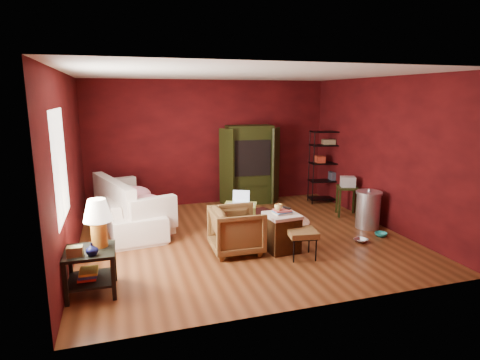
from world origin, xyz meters
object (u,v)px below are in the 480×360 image
object	(u,v)px
laptop_desk	(240,207)
armchair	(237,228)
sofa	(131,205)
wire_shelving	(328,164)
side_table	(94,237)
tv_armoire	(249,163)
hamper	(282,232)

from	to	relation	value
laptop_desk	armchair	bearing A→B (deg)	-86.76
sofa	wire_shelving	bearing A→B (deg)	-88.47
side_table	tv_armoire	bearing A→B (deg)	47.58
sofa	side_table	world-z (taller)	side_table
laptop_desk	wire_shelving	distance (m)	2.89
sofa	hamper	bearing A→B (deg)	-136.13
laptop_desk	tv_armoire	size ratio (longest dim) A/B	0.40
sofa	tv_armoire	bearing A→B (deg)	-74.08
armchair	laptop_desk	bearing A→B (deg)	-18.77
tv_armoire	side_table	bearing A→B (deg)	-128.25
armchair	hamper	xyz separation A→B (m)	(0.71, -0.16, -0.08)
armchair	side_table	size ratio (longest dim) A/B	0.67
side_table	hamper	world-z (taller)	side_table
armchair	sofa	bearing A→B (deg)	43.71
sofa	side_table	xyz separation A→B (m)	(-0.53, -2.43, 0.26)
laptop_desk	hamper	bearing A→B (deg)	-50.54
armchair	tv_armoire	distance (m)	3.09
side_table	tv_armoire	world-z (taller)	tv_armoire
hamper	tv_armoire	bearing A→B (deg)	81.67
armchair	side_table	distance (m)	2.22
sofa	tv_armoire	world-z (taller)	tv_armoire
sofa	armchair	distance (m)	2.31
sofa	armchair	size ratio (longest dim) A/B	2.90
wire_shelving	armchair	bearing A→B (deg)	-132.16
wire_shelving	tv_armoire	bearing A→B (deg)	173.64
side_table	tv_armoire	distance (m)	4.78
sofa	wire_shelving	distance (m)	4.52
side_table	laptop_desk	bearing A→B (deg)	35.00
sofa	tv_armoire	xyz separation A→B (m)	(2.69, 1.10, 0.48)
sofa	laptop_desk	bearing A→B (deg)	-116.49
tv_armoire	laptop_desk	bearing A→B (deg)	-108.83
armchair	side_table	bearing A→B (deg)	110.54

